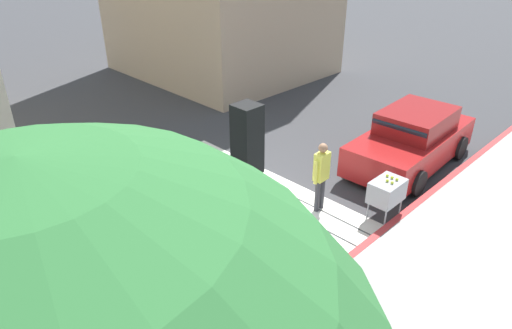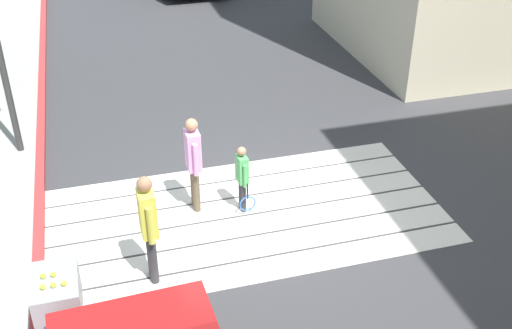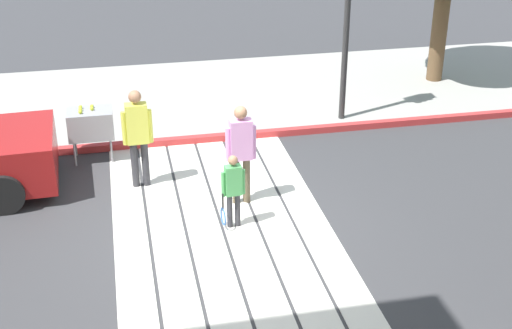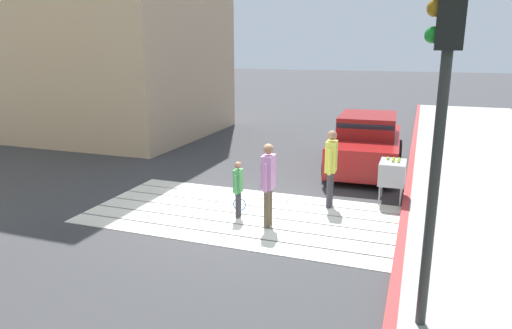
# 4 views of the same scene
# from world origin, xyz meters

# --- Properties ---
(ground_plane) EXTENTS (120.00, 120.00, 0.00)m
(ground_plane) POSITION_xyz_m (0.00, 0.00, 0.00)
(ground_plane) COLOR #38383A
(crosswalk_stripes) EXTENTS (6.40, 3.25, 0.01)m
(crosswalk_stripes) POSITION_xyz_m (0.00, 0.00, 0.01)
(crosswalk_stripes) COLOR silver
(crosswalk_stripes) RESTS_ON ground
(curb_painted) EXTENTS (0.16, 40.00, 0.13)m
(curb_painted) POSITION_xyz_m (-3.25, 0.00, 0.07)
(curb_painted) COLOR #BC3333
(curb_painted) RESTS_ON ground
(car_parked_near_curb) EXTENTS (2.12, 4.37, 1.57)m
(car_parked_near_curb) POSITION_xyz_m (-2.00, -4.65, 0.73)
(car_parked_near_curb) COLOR maroon
(car_parked_near_curb) RESTS_ON ground
(traffic_light_corner) EXTENTS (0.39, 0.28, 4.24)m
(traffic_light_corner) POSITION_xyz_m (-3.58, 3.06, 3.04)
(traffic_light_corner) COLOR #2D2D2D
(traffic_light_corner) RESTS_ON ground
(tennis_ball_cart) EXTENTS (0.56, 0.80, 1.02)m
(tennis_ball_cart) POSITION_xyz_m (-2.90, -1.90, 0.70)
(tennis_ball_cart) COLOR #99999E
(tennis_ball_cart) RESTS_ON ground
(pedestrian_adult_lead) EXTENTS (0.23, 0.50, 1.71)m
(pedestrian_adult_lead) POSITION_xyz_m (-1.65, -1.11, 0.99)
(pedestrian_adult_lead) COLOR #333338
(pedestrian_adult_lead) RESTS_ON ground
(pedestrian_adult_trailing) EXTENTS (0.22, 0.49, 1.66)m
(pedestrian_adult_trailing) POSITION_xyz_m (-0.74, 0.44, 0.97)
(pedestrian_adult_trailing) COLOR brown
(pedestrian_adult_trailing) RESTS_ON ground
(pedestrian_child_with_racket) EXTENTS (0.29, 0.38, 1.19)m
(pedestrian_child_with_racket) POSITION_xyz_m (-0.01, 0.17, 0.66)
(pedestrian_child_with_racket) COLOR #333338
(pedestrian_child_with_racket) RESTS_ON ground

